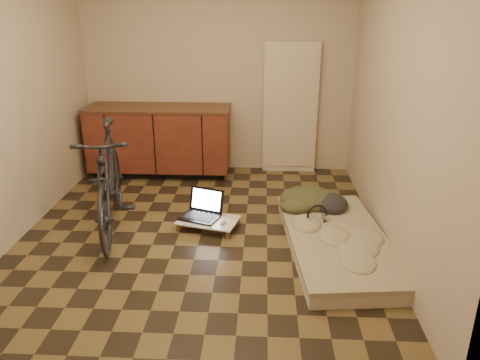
{
  "coord_description": "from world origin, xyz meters",
  "views": [
    {
      "loc": [
        0.6,
        -4.13,
        2.17
      ],
      "look_at": [
        0.38,
        0.08,
        0.55
      ],
      "focal_mm": 35.0,
      "sensor_mm": 36.0,
      "label": 1
    }
  ],
  "objects_px": {
    "lap_desk": "(208,220)",
    "bicycle": "(109,174)",
    "laptop": "(202,211)",
    "futon": "(337,242)"
  },
  "relations": [
    {
      "from": "lap_desk",
      "to": "bicycle",
      "type": "bearing_deg",
      "value": -163.15
    },
    {
      "from": "bicycle",
      "to": "laptop",
      "type": "height_order",
      "value": "bicycle"
    },
    {
      "from": "bicycle",
      "to": "futon",
      "type": "height_order",
      "value": "bicycle"
    },
    {
      "from": "futon",
      "to": "laptop",
      "type": "bearing_deg",
      "value": 154.9
    },
    {
      "from": "bicycle",
      "to": "futon",
      "type": "relative_size",
      "value": 0.95
    },
    {
      "from": "laptop",
      "to": "bicycle",
      "type": "bearing_deg",
      "value": -152.77
    },
    {
      "from": "bicycle",
      "to": "laptop",
      "type": "relative_size",
      "value": 3.88
    },
    {
      "from": "bicycle",
      "to": "futon",
      "type": "xyz_separation_m",
      "value": [
        2.2,
        -0.34,
        -0.51
      ]
    },
    {
      "from": "bicycle",
      "to": "futon",
      "type": "distance_m",
      "value": 2.29
    },
    {
      "from": "futon",
      "to": "laptop",
      "type": "distance_m",
      "value": 1.39
    }
  ]
}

